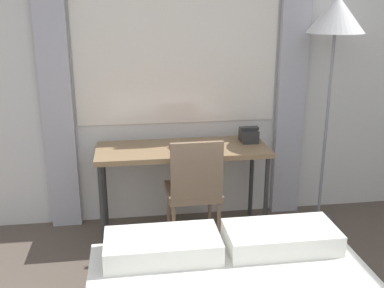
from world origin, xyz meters
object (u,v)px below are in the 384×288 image
at_px(telephone, 249,135).
at_px(standing_lamp, 336,24).
at_px(desk_chair, 194,186).
at_px(desk, 182,155).
at_px(book, 190,147).

bearing_deg(telephone, standing_lamp, -5.58).
height_order(desk_chair, telephone, desk_chair).
relative_size(desk, telephone, 8.06).
distance_m(standing_lamp, book, 1.45).
height_order(desk_chair, book, desk_chair).
xyz_separation_m(desk_chair, telephone, (0.49, 0.31, 0.29)).
xyz_separation_m(telephone, book, (-0.50, -0.12, -0.04)).
height_order(telephone, book, telephone).
bearing_deg(telephone, desk, -171.97).
bearing_deg(book, telephone, 13.28).
bearing_deg(standing_lamp, desk, -179.20).
height_order(desk_chair, standing_lamp, standing_lamp).
bearing_deg(desk, desk_chair, -75.26).
bearing_deg(standing_lamp, telephone, 174.42).
relative_size(standing_lamp, telephone, 11.23).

